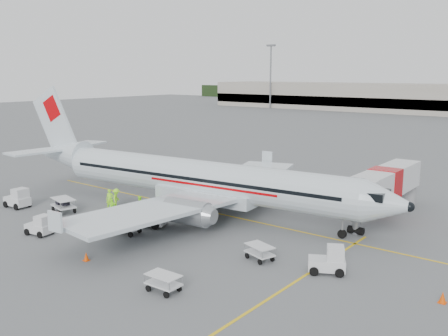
{
  "coord_description": "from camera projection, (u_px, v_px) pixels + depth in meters",
  "views": [
    {
      "loc": [
        28.2,
        -33.93,
        12.54
      ],
      "look_at": [
        0.0,
        2.0,
        3.8
      ],
      "focal_mm": 40.0,
      "sensor_mm": 36.0,
      "label": 1
    }
  ],
  "objects": [
    {
      "name": "ground",
      "position": [
        211.0,
        212.0,
        45.67
      ],
      "size": [
        360.0,
        360.0,
        0.0
      ],
      "primitive_type": "plane",
      "color": "#56595B"
    },
    {
      "name": "stripe_lead",
      "position": [
        211.0,
        212.0,
        45.67
      ],
      "size": [
        44.0,
        0.2,
        0.01
      ],
      "primitive_type": "cube",
      "color": "yellow",
      "rests_on": "ground"
    },
    {
      "name": "stripe_cross",
      "position": [
        302.0,
        278.0,
        31.0
      ],
      "size": [
        0.2,
        20.0,
        0.01
      ],
      "primitive_type": "cube",
      "color": "yellow",
      "rests_on": "ground"
    },
    {
      "name": "terminal_west",
      "position": [
        364.0,
        97.0,
        169.52
      ],
      "size": [
        110.0,
        22.0,
        9.0
      ],
      "primitive_type": null,
      "color": "gray",
      "rests_on": "ground"
    },
    {
      "name": "mast_west",
      "position": [
        271.0,
        77.0,
        177.22
      ],
      "size": [
        3.2,
        1.2,
        22.0
      ],
      "primitive_type": null,
      "color": "slate",
      "rests_on": "ground"
    },
    {
      "name": "aircraft",
      "position": [
        200.0,
        154.0,
        44.4
      ],
      "size": [
        42.37,
        34.74,
        10.87
      ],
      "primitive_type": null,
      "rotation": [
        0.0,
        0.0,
        0.1
      ],
      "color": "silver",
      "rests_on": "ground"
    },
    {
      "name": "jet_bridge",
      "position": [
        384.0,
        193.0,
        43.67
      ],
      "size": [
        3.31,
        16.56,
        4.34
      ],
      "primitive_type": null,
      "rotation": [
        0.0,
        0.0,
        0.01
      ],
      "color": "silver",
      "rests_on": "ground"
    },
    {
      "name": "belt_loader",
      "position": [
        142.0,
        209.0,
        41.39
      ],
      "size": [
        5.64,
        3.92,
        2.87
      ],
      "primitive_type": null,
      "rotation": [
        0.0,
        0.0,
        0.41
      ],
      "color": "silver",
      "rests_on": "ground"
    },
    {
      "name": "tug_fore",
      "position": [
        327.0,
        259.0,
        31.64
      ],
      "size": [
        2.66,
        2.26,
        1.78
      ],
      "primitive_type": null,
      "rotation": [
        0.0,
        0.0,
        0.5
      ],
      "color": "silver",
      "rests_on": "ground"
    },
    {
      "name": "tug_mid",
      "position": [
        39.0,
        225.0,
        39.15
      ],
      "size": [
        2.26,
        1.53,
        1.62
      ],
      "primitive_type": null,
      "rotation": [
        0.0,
        0.0,
        0.17
      ],
      "color": "silver",
      "rests_on": "ground"
    },
    {
      "name": "tug_aft",
      "position": [
        17.0,
        198.0,
        47.11
      ],
      "size": [
        2.53,
        1.57,
        1.88
      ],
      "primitive_type": null,
      "rotation": [
        0.0,
        0.0,
        0.07
      ],
      "color": "silver",
      "rests_on": "ground"
    },
    {
      "name": "cart_loaded_a",
      "position": [
        126.0,
        227.0,
        39.35
      ],
      "size": [
        2.53,
        1.83,
        1.19
      ],
      "primitive_type": null,
      "rotation": [
        0.0,
        0.0,
        0.23
      ],
      "color": "silver",
      "rests_on": "ground"
    },
    {
      "name": "cart_loaded_b",
      "position": [
        63.0,
        205.0,
        45.41
      ],
      "size": [
        2.81,
        2.04,
        1.32
      ],
      "primitive_type": null,
      "rotation": [
        0.0,
        0.0,
        -0.23
      ],
      "color": "silver",
      "rests_on": "ground"
    },
    {
      "name": "cart_empty_a",
      "position": [
        163.0,
        283.0,
        28.95
      ],
      "size": [
        2.08,
        1.26,
        1.07
      ],
      "primitive_type": null,
      "rotation": [
        0.0,
        0.0,
        0.02
      ],
      "color": "silver",
      "rests_on": "ground"
    },
    {
      "name": "cart_empty_b",
      "position": [
        260.0,
        252.0,
        33.86
      ],
      "size": [
        2.31,
        1.77,
        1.07
      ],
      "primitive_type": null,
      "rotation": [
        0.0,
        0.0,
        -0.31
      ],
      "color": "silver",
      "rests_on": "ground"
    },
    {
      "name": "cone_nose",
      "position": [
        443.0,
        297.0,
        27.56
      ],
      "size": [
        0.42,
        0.42,
        0.68
      ],
      "primitive_type": "cone",
      "color": "#ED4703",
      "rests_on": "ground"
    },
    {
      "name": "cone_port",
      "position": [
        258.0,
        191.0,
        52.62
      ],
      "size": [
        0.34,
        0.34,
        0.56
      ],
      "primitive_type": "cone",
      "color": "#ED4703",
      "rests_on": "ground"
    },
    {
      "name": "cone_stbd",
      "position": [
        86.0,
        256.0,
        33.77
      ],
      "size": [
        0.38,
        0.38,
        0.63
      ],
      "primitive_type": "cone",
      "color": "#ED4703",
      "rests_on": "ground"
    },
    {
      "name": "crew_a",
      "position": [
        110.0,
        199.0,
        46.57
      ],
      "size": [
        0.78,
        0.81,
        1.86
      ],
      "primitive_type": "imported",
      "rotation": [
        0.0,
        0.0,
        0.87
      ],
      "color": "#91EA21",
      "rests_on": "ground"
    },
    {
      "name": "crew_b",
      "position": [
        140.0,
        205.0,
        45.16
      ],
      "size": [
        0.92,
        0.97,
        1.58
      ],
      "primitive_type": "imported",
      "rotation": [
        0.0,
        0.0,
        -1.01
      ],
      "color": "#91EA21",
      "rests_on": "ground"
    },
    {
      "name": "crew_c",
      "position": [
        116.0,
        199.0,
        46.61
      ],
      "size": [
        1.3,
        1.42,
        1.92
      ],
      "primitive_type": "imported",
      "rotation": [
        0.0,
        0.0,
        2.19
      ],
      "color": "#91EA21",
      "rests_on": "ground"
    },
    {
      "name": "crew_d",
      "position": [
        112.0,
        207.0,
        44.24
      ],
      "size": [
        0.98,
        0.87,
        1.59
      ],
      "primitive_type": "imported",
      "rotation": [
        0.0,
        0.0,
        3.78
      ],
      "color": "#91EA21",
      "rests_on": "ground"
    }
  ]
}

